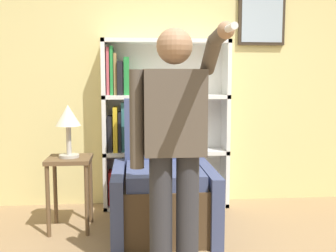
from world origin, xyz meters
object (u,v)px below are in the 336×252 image
Objects in this scene: side_table at (70,173)px; table_lamp at (68,120)px; armchair at (163,189)px; person_standing at (174,140)px; bookcase at (152,127)px.

table_lamp is at bearing 135.00° from side_table.
person_standing reaches higher than armchair.
side_table is 0.47m from table_lamp.
bookcase is at bearing 92.12° from person_standing.
person_standing is at bearing -87.88° from bookcase.
armchair is at bearing -4.85° from table_lamp.
bookcase is at bearing 37.82° from table_lamp.
bookcase reaches higher than table_lamp.
side_table is at bearing -45.00° from table_lamp.
bookcase is 1.50× the size of armchair.
armchair is 0.70× the size of person_standing.
person_standing reaches higher than side_table.
table_lamp is (-0.81, 0.07, 0.62)m from armchair.
armchair is 2.50× the size of table_lamp.
person_standing is (0.00, -0.91, 0.58)m from armchair.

